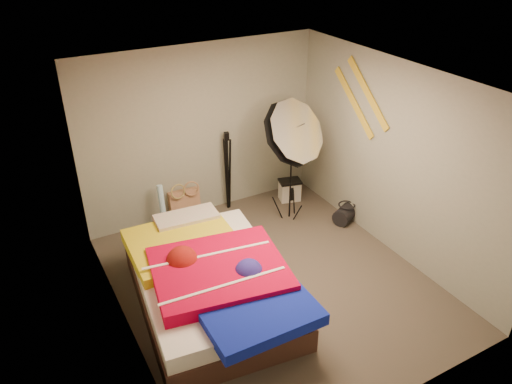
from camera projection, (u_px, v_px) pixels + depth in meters
floor at (273, 282)px, 6.11m from camera, size 4.00×4.00×0.00m
ceiling at (277, 83)px, 4.89m from camera, size 4.00×4.00×0.00m
wall_back at (202, 133)px, 7.03m from camera, size 3.50×0.00×3.50m
wall_front at (403, 302)px, 3.98m from camera, size 3.50×0.00×3.50m
wall_left at (117, 237)px, 4.76m from camera, size 0.00×4.00×4.00m
wall_right at (394, 160)px, 6.24m from camera, size 0.00×4.00×4.00m
tote_bag at (185, 205)px, 7.30m from camera, size 0.46×0.22×0.46m
wrapping_roll at (163, 209)px, 6.93m from camera, size 0.10×0.21×0.71m
camera_case at (290, 191)px, 7.81m from camera, size 0.36×0.29×0.31m
duffel_bag at (346, 214)px, 7.28m from camera, size 0.47×0.40×0.25m
wall_stripe_upper at (368, 93)px, 6.35m from camera, size 0.02×0.91×0.78m
wall_stripe_lower at (354, 103)px, 6.64m from camera, size 0.02×0.91×0.78m
bed at (211, 281)px, 5.62m from camera, size 1.81×2.51×0.66m
photo_umbrella at (291, 134)px, 6.59m from camera, size 1.07×0.84×1.96m
camera_tripod at (227, 166)px, 7.33m from camera, size 0.08×0.08×1.24m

